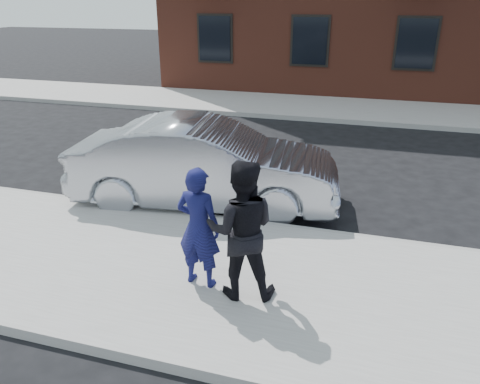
% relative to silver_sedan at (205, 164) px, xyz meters
% --- Properties ---
extents(ground, '(100.00, 100.00, 0.00)m').
position_rel_silver_sedan_xyz_m(ground, '(3.95, -2.30, -0.82)').
color(ground, black).
rests_on(ground, ground).
extents(near_sidewalk, '(50.00, 3.50, 0.15)m').
position_rel_silver_sedan_xyz_m(near_sidewalk, '(3.95, -2.55, -0.75)').
color(near_sidewalk, gray).
rests_on(near_sidewalk, ground).
extents(near_curb, '(50.00, 0.10, 0.15)m').
position_rel_silver_sedan_xyz_m(near_curb, '(3.95, -0.75, -0.75)').
color(near_curb, '#999691').
rests_on(near_curb, ground).
extents(far_sidewalk, '(50.00, 3.50, 0.15)m').
position_rel_silver_sedan_xyz_m(far_sidewalk, '(3.95, 8.95, -0.75)').
color(far_sidewalk, gray).
rests_on(far_sidewalk, ground).
extents(far_curb, '(50.00, 0.10, 0.15)m').
position_rel_silver_sedan_xyz_m(far_curb, '(3.95, 7.15, -0.75)').
color(far_curb, '#999691').
rests_on(far_curb, ground).
extents(silver_sedan, '(5.19, 2.40, 1.65)m').
position_rel_silver_sedan_xyz_m(silver_sedan, '(0.00, 0.00, 0.00)').
color(silver_sedan, '#999BA3').
rests_on(silver_sedan, ground).
extents(man_hoodie, '(0.64, 0.52, 1.66)m').
position_rel_silver_sedan_xyz_m(man_hoodie, '(0.95, -2.77, 0.16)').
color(man_hoodie, navy).
rests_on(man_hoodie, near_sidewalk).
extents(man_peacoat, '(1.03, 0.88, 1.83)m').
position_rel_silver_sedan_xyz_m(man_peacoat, '(1.55, -2.84, 0.24)').
color(man_peacoat, black).
rests_on(man_peacoat, near_sidewalk).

